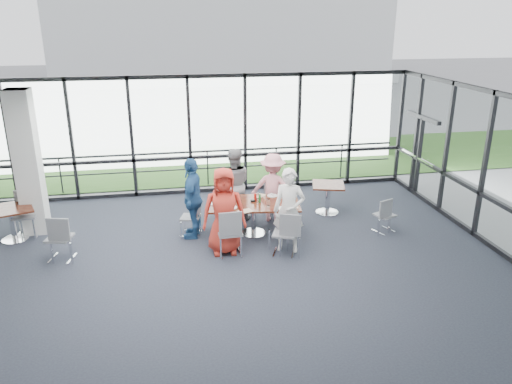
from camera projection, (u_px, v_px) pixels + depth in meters
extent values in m
cube|color=#232533|center=(209.00, 283.00, 9.16)|extent=(12.00, 10.00, 0.02)
cube|color=white|center=(203.00, 109.00, 8.09)|extent=(12.00, 10.00, 0.04)
cube|color=white|center=(190.00, 136.00, 13.26)|extent=(12.00, 0.10, 3.20)
cube|color=black|center=(419.00, 157.00, 13.31)|extent=(0.12, 1.60, 2.10)
cube|color=white|center=(28.00, 163.00, 10.79)|extent=(0.50, 0.50, 3.20)
cube|color=slate|center=(184.00, 148.00, 18.43)|extent=(80.00, 70.00, 0.02)
cube|color=#285319|center=(186.00, 162.00, 16.57)|extent=(80.00, 5.00, 0.01)
cube|color=silver|center=(221.00, 37.00, 38.48)|extent=(24.00, 10.00, 6.00)
cylinder|color=#2D2D33|center=(190.00, 169.00, 14.18)|extent=(12.00, 0.06, 0.06)
cube|color=#3A0C0A|center=(254.00, 203.00, 10.94)|extent=(2.12, 1.36, 0.04)
cylinder|color=silver|center=(254.00, 219.00, 11.07)|extent=(0.12, 0.12, 0.71)
cylinder|color=silver|center=(254.00, 233.00, 11.18)|extent=(0.56, 0.56, 0.03)
cube|color=#3A0C0A|center=(10.00, 209.00, 10.64)|extent=(1.10, 1.10, 0.04)
cylinder|color=silver|center=(13.00, 225.00, 10.76)|extent=(0.12, 0.12, 0.71)
cube|color=#3A0C0A|center=(328.00, 185.00, 12.12)|extent=(0.93, 0.93, 0.04)
cylinder|color=silver|center=(328.00, 199.00, 12.25)|extent=(0.12, 0.12, 0.71)
imported|color=red|center=(224.00, 211.00, 10.04)|extent=(0.91, 0.61, 1.81)
imported|color=silver|center=(289.00, 211.00, 10.13)|extent=(0.77, 0.66, 1.76)
imported|color=gray|center=(234.00, 184.00, 11.73)|extent=(0.87, 0.56, 1.74)
imported|color=pink|center=(273.00, 188.00, 11.68)|extent=(1.18, 0.87, 1.63)
imported|color=#235288|center=(193.00, 198.00, 10.78)|extent=(0.81, 1.16, 1.79)
cylinder|color=white|center=(231.00, 207.00, 10.64)|extent=(0.27, 0.27, 0.01)
cylinder|color=white|center=(285.00, 208.00, 10.59)|extent=(0.28, 0.28, 0.01)
cylinder|color=white|center=(230.00, 197.00, 11.25)|extent=(0.26, 0.26, 0.01)
cylinder|color=white|center=(272.00, 196.00, 11.33)|extent=(0.23, 0.23, 0.01)
cylinder|color=white|center=(215.00, 204.00, 10.86)|extent=(0.24, 0.24, 0.01)
cylinder|color=white|center=(240.00, 204.00, 10.70)|extent=(0.06, 0.06, 0.13)
cylinder|color=white|center=(268.00, 202.00, 10.74)|extent=(0.08, 0.08, 0.15)
cylinder|color=white|center=(257.00, 196.00, 11.15)|extent=(0.07, 0.07, 0.13)
cylinder|color=white|center=(220.00, 202.00, 10.74)|extent=(0.07, 0.07, 0.14)
cube|color=beige|center=(245.00, 211.00, 10.46)|extent=(0.36, 0.31, 0.00)
cube|color=beige|center=(292.00, 207.00, 10.70)|extent=(0.33, 0.27, 0.00)
cube|color=beige|center=(260.00, 196.00, 11.35)|extent=(0.34, 0.33, 0.00)
cube|color=black|center=(253.00, 201.00, 10.98)|extent=(0.10, 0.07, 0.04)
cylinder|color=#B6110C|center=(255.00, 197.00, 10.99)|extent=(0.06, 0.06, 0.18)
cylinder|color=#216A2F|center=(260.00, 198.00, 10.90)|extent=(0.05, 0.05, 0.20)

